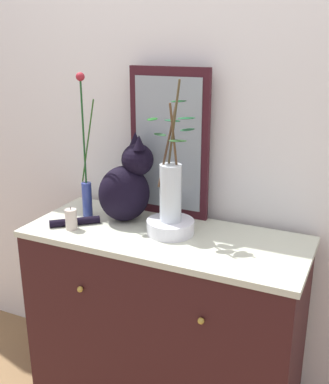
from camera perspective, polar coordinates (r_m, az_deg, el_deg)
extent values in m
cube|color=silver|center=(2.03, 3.77, 9.59)|extent=(4.40, 0.08, 2.60)
cube|color=#341516|center=(2.10, 0.00, -16.33)|extent=(1.13, 0.46, 0.83)
cube|color=beige|center=(1.88, 0.00, -5.56)|extent=(1.16, 0.47, 0.02)
sphere|color=#B79338|center=(1.89, -10.38, -11.75)|extent=(0.02, 0.02, 0.02)
sphere|color=#B79338|center=(1.69, 4.53, -15.60)|extent=(0.02, 0.02, 0.02)
cube|color=#38121A|center=(2.00, 0.59, 5.98)|extent=(0.36, 0.03, 0.65)
cube|color=gray|center=(1.99, 0.41, 5.90)|extent=(0.30, 0.01, 0.57)
ellipsoid|color=black|center=(1.98, -4.99, -0.20)|extent=(0.28, 0.27, 0.24)
sphere|color=black|center=(1.95, -3.35, 4.01)|extent=(0.14, 0.14, 0.14)
cone|color=black|center=(1.97, -3.63, 6.58)|extent=(0.05, 0.05, 0.06)
cone|color=black|center=(1.90, -3.16, 6.14)|extent=(0.05, 0.05, 0.06)
cylinder|color=black|center=(2.00, -11.02, -3.61)|extent=(0.18, 0.16, 0.03)
cylinder|color=navy|center=(2.07, -9.54, -0.93)|extent=(0.04, 0.04, 0.16)
cylinder|color=#1B4A1F|center=(1.99, -9.99, 7.09)|extent=(0.01, 0.01, 0.43)
sphere|color=maroon|center=(1.96, -10.37, 13.84)|extent=(0.04, 0.04, 0.04)
cylinder|color=#224E16|center=(1.99, -9.46, 6.14)|extent=(0.08, 0.01, 0.36)
cylinder|color=white|center=(1.88, 0.74, -4.31)|extent=(0.19, 0.19, 0.06)
cylinder|color=silver|center=(1.83, 0.76, -0.13)|extent=(0.09, 0.09, 0.23)
cylinder|color=#4E4128|center=(1.78, 1.00, 7.14)|extent=(0.06, 0.01, 0.42)
ellipsoid|color=#154527|center=(1.80, 0.99, 8.81)|extent=(0.07, 0.04, 0.01)
ellipsoid|color=#11411D|center=(1.82, 1.76, 11.14)|extent=(0.07, 0.08, 0.01)
cylinder|color=#523922|center=(1.76, 1.25, 5.68)|extent=(0.02, 0.07, 0.33)
ellipsoid|color=#1F401B|center=(1.74, 1.71, 6.37)|extent=(0.08, 0.06, 0.01)
ellipsoid|color=#1A4428|center=(1.73, 2.86, 7.69)|extent=(0.06, 0.08, 0.01)
ellipsoid|color=#124623|center=(1.73, 2.75, 9.10)|extent=(0.08, 0.07, 0.01)
cylinder|color=#453020|center=(1.79, 0.44, 5.77)|extent=(0.05, 0.09, 0.32)
ellipsoid|color=#1E4123|center=(1.80, -0.56, 7.12)|extent=(0.08, 0.07, 0.01)
ellipsoid|color=#164F19|center=(1.82, -1.51, 8.99)|extent=(0.04, 0.07, 0.01)
cylinder|color=beige|center=(1.95, -11.46, -3.32)|extent=(0.05, 0.05, 0.09)
cylinder|color=black|center=(1.93, -11.55, -1.97)|extent=(0.00, 0.00, 0.01)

